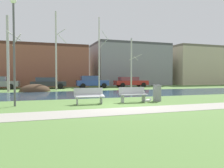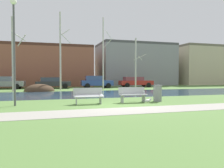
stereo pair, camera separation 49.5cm
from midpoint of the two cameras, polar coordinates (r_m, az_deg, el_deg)
The scene contains 19 objects.
ground_plane at distance 20.87m, azimuth -8.66°, elevation -2.15°, with size 120.00×120.00×0.00m, color #517538.
paved_path_strip at distance 9.67m, azimuth 3.89°, elevation -6.88°, with size 60.00×1.88×0.01m, color gray.
river_band at distance 18.80m, azimuth -7.51°, elevation -2.58°, with size 80.00×7.73×0.01m, color #284256.
soil_mound at distance 23.34m, azimuth -19.95°, elevation -1.81°, with size 2.98×2.48×1.47m, color #423021.
bench_left at distance 11.91m, azimuth -7.15°, elevation -2.96°, with size 1.62×0.61×0.87m.
bench_right at distance 12.69m, azimuth 4.36°, elevation -2.64°, with size 1.62×0.61×0.87m.
trash_bin at distance 13.47m, azimuth 10.63°, elevation -2.26°, with size 0.52×0.52×0.97m.
seagull at distance 12.62m, azimuth 8.30°, elevation -4.23°, with size 0.45×0.17×0.26m.
streetlamp at distance 12.22m, azimuth -25.28°, elevation 11.73°, with size 0.32×0.32×5.41m.
birch_far_left at distance 23.94m, azimuth -25.92°, elevation 7.32°, with size 1.39×2.48×7.42m.
birch_left at distance 24.61m, azimuth -14.87°, elevation 8.49°, with size 1.21×2.11×8.48m.
birch_center_left at distance 25.20m, azimuth -3.88°, elevation 8.07°, with size 1.20×2.03×8.19m.
birch_center at distance 26.94m, azimuth 4.59°, elevation 5.44°, with size 1.43×2.20×6.16m.
parked_sedan_second_dark at distance 28.02m, azimuth -16.83°, elevation 0.36°, with size 4.24×2.30×1.39m.
parked_hatch_third_blue at distance 28.66m, azimuth -5.85°, elevation 0.62°, with size 4.19×2.31×1.58m.
parked_wagon_fourth_red at distance 30.75m, azimuth 4.32°, elevation 0.61°, with size 4.73×2.24×1.43m.
building_brick_low at distance 36.03m, azimuth -22.19°, elevation 4.32°, with size 17.95×9.16×6.11m.
building_grey_warehouse at distance 38.58m, azimuth 4.16°, elevation 5.01°, with size 12.57×7.56×7.08m.
building_beige_block at distance 47.63m, azimuth 22.61°, elevation 4.28°, with size 17.30×9.39×7.07m.
Camera 1 is at (-3.95, -10.40, 1.49)m, focal length 35.13 mm.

